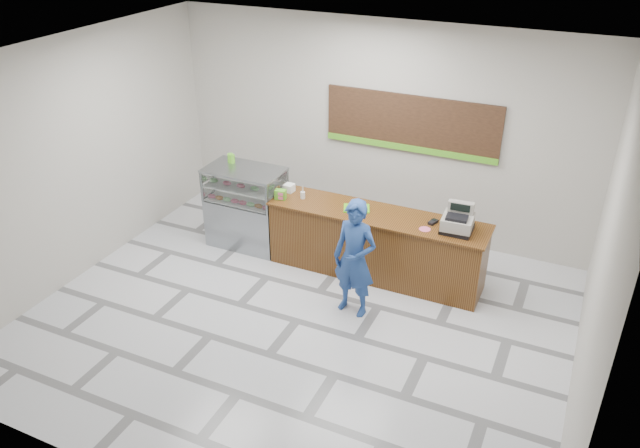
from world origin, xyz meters
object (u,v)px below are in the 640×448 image
at_px(display_case, 246,207).
at_px(serving_tray, 357,208).
at_px(cash_register, 458,221).
at_px(customer, 355,258).
at_px(sales_counter, 376,244).

height_order(display_case, serving_tray, display_case).
bearing_deg(cash_register, customer, -142.41).
relative_size(display_case, customer, 0.79).
bearing_deg(cash_register, serving_tray, 174.88).
relative_size(sales_counter, display_case, 2.45).
relative_size(display_case, serving_tray, 2.95).
distance_m(sales_counter, customer, 1.05).
height_order(serving_tray, customer, customer).
xyz_separation_m(cash_register, customer, (-1.11, -0.98, -0.34)).
distance_m(display_case, serving_tray, 1.93).
distance_m(display_case, customer, 2.49).
xyz_separation_m(serving_tray, customer, (0.39, -1.01, -0.20)).
bearing_deg(serving_tray, display_case, 158.85).
height_order(cash_register, serving_tray, cash_register).
bearing_deg(sales_counter, serving_tray, 176.68).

